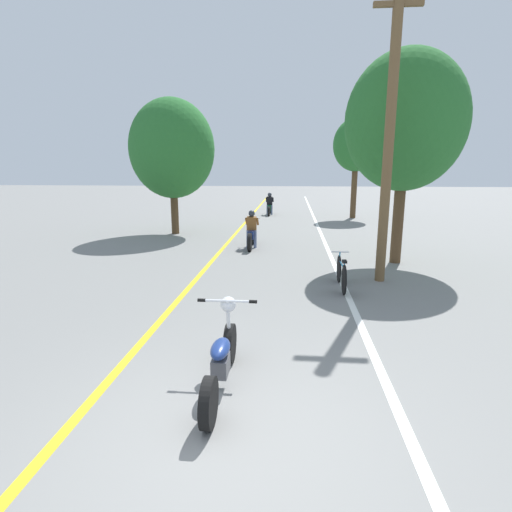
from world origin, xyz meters
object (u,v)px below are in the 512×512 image
(utility_pole, at_px, (389,135))
(roadside_tree_left, at_px, (172,149))
(roadside_tree_right_near, at_px, (406,122))
(motorcycle_rider_lead, at_px, (252,233))
(motorcycle_rider_far, at_px, (270,206))
(roadside_tree_right_far, at_px, (356,145))
(bicycle_parked, at_px, (341,273))
(motorcycle_foreground, at_px, (222,357))

(utility_pole, xyz_separation_m, roadside_tree_left, (-7.34, 6.87, 0.01))
(roadside_tree_right_near, distance_m, motorcycle_rider_lead, 6.14)
(motorcycle_rider_far, bearing_deg, roadside_tree_right_far, -13.89)
(utility_pole, distance_m, bicycle_parked, 3.46)
(motorcycle_rider_lead, bearing_deg, roadside_tree_right_near, -23.02)
(motorcycle_foreground, relative_size, motorcycle_rider_far, 1.01)
(roadside_tree_left, height_order, motorcycle_foreground, roadside_tree_left)
(motorcycle_foreground, bearing_deg, utility_pole, 59.64)
(bicycle_parked, bearing_deg, motorcycle_foreground, -114.29)
(motorcycle_rider_lead, relative_size, motorcycle_rider_far, 0.98)
(roadside_tree_right_near, bearing_deg, motorcycle_rider_lead, 156.98)
(roadside_tree_left, bearing_deg, utility_pole, -43.10)
(roadside_tree_right_near, xyz_separation_m, motorcycle_rider_far, (-4.52, 12.34, -3.57))
(roadside_tree_right_far, xyz_separation_m, motorcycle_rider_lead, (-4.92, -9.19, -3.52))
(motorcycle_rider_lead, bearing_deg, utility_pole, -47.63)
(bicycle_parked, bearing_deg, motorcycle_rider_far, 99.58)
(motorcycle_foreground, height_order, motorcycle_rider_far, motorcycle_rider_far)
(motorcycle_rider_lead, xyz_separation_m, motorcycle_rider_far, (0.07, 10.39, 0.00))
(utility_pole, relative_size, motorcycle_rider_lead, 3.43)
(roadside_tree_right_far, height_order, motorcycle_foreground, roadside_tree_right_far)
(motorcycle_rider_lead, xyz_separation_m, bicycle_parked, (2.63, -4.80, -0.14))
(utility_pole, height_order, roadside_tree_right_far, utility_pole)
(roadside_tree_left, relative_size, motorcycle_rider_far, 2.72)
(roadside_tree_right_far, xyz_separation_m, bicycle_parked, (-2.29, -13.99, -3.67))
(roadside_tree_left, bearing_deg, motorcycle_foreground, -71.08)
(motorcycle_rider_far, bearing_deg, bicycle_parked, -80.42)
(utility_pole, distance_m, roadside_tree_right_far, 13.31)
(roadside_tree_right_near, height_order, bicycle_parked, roadside_tree_right_near)
(bicycle_parked, bearing_deg, roadside_tree_right_near, 55.54)
(roadside_tree_right_far, relative_size, bicycle_parked, 3.26)
(utility_pole, xyz_separation_m, roadside_tree_right_near, (0.90, 2.10, 0.51))
(motorcycle_rider_far, bearing_deg, utility_pole, -75.90)
(roadside_tree_right_near, distance_m, roadside_tree_left, 9.53)
(utility_pole, distance_m, roadside_tree_right_near, 2.34)
(utility_pole, bearing_deg, roadside_tree_right_far, 84.69)
(utility_pole, bearing_deg, bicycle_parked, -144.62)
(motorcycle_foreground, distance_m, motorcycle_rider_lead, 9.43)
(bicycle_parked, bearing_deg, utility_pole, 35.38)
(utility_pole, height_order, roadside_tree_left, utility_pole)
(utility_pole, height_order, motorcycle_rider_lead, utility_pole)
(roadside_tree_right_far, xyz_separation_m, motorcycle_foreground, (-4.37, -18.61, -3.62))
(roadside_tree_right_near, height_order, motorcycle_rider_far, roadside_tree_right_near)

